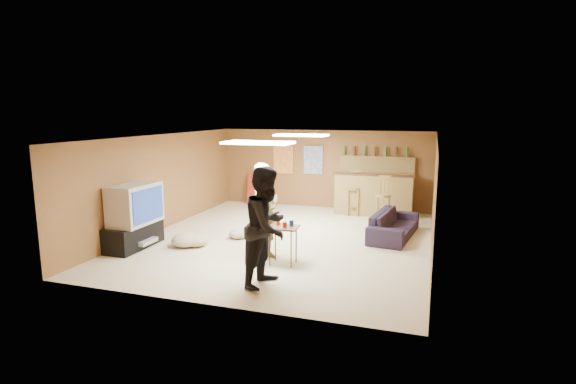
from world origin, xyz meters
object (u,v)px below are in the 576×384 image
(sofa, at_px, (394,225))
(bar_counter, at_px, (374,194))
(person_olive, at_px, (265,212))
(tray_table, at_px, (283,245))
(tv_body, at_px, (135,204))
(person_black, at_px, (267,227))

(sofa, bearing_deg, bar_counter, 26.59)
(person_olive, bearing_deg, sofa, -21.70)
(bar_counter, distance_m, sofa, 2.19)
(sofa, xyz_separation_m, tray_table, (-1.74, -2.41, 0.07))
(tv_body, distance_m, person_olive, 2.72)
(tv_body, xyz_separation_m, bar_counter, (4.15, 4.45, -0.35))
(sofa, distance_m, tray_table, 2.98)
(person_olive, distance_m, tray_table, 0.70)
(person_black, relative_size, sofa, 0.98)
(bar_counter, relative_size, tray_table, 2.88)
(person_black, distance_m, sofa, 3.85)
(sofa, height_order, tray_table, tray_table)
(person_olive, relative_size, person_black, 0.95)
(sofa, bearing_deg, person_olive, 143.97)
(tv_body, height_order, person_black, person_black)
(tv_body, bearing_deg, sofa, 26.21)
(tv_body, distance_m, tray_table, 3.16)
(tray_table, bearing_deg, bar_counter, 76.95)
(bar_counter, distance_m, person_olive, 4.56)
(bar_counter, height_order, tray_table, bar_counter)
(tray_table, bearing_deg, person_olive, 158.14)
(tv_body, relative_size, sofa, 0.57)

